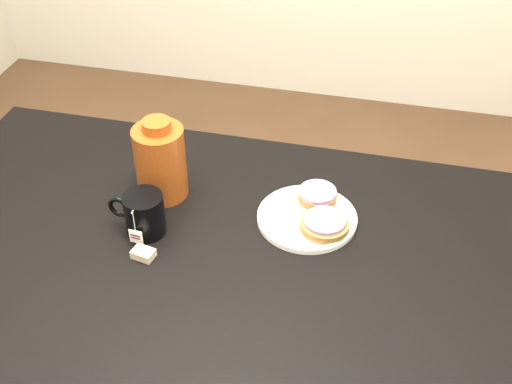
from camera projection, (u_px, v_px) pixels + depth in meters
table at (210, 286)px, 1.37m from camera, size 1.40×0.90×0.75m
plate at (307, 217)px, 1.41m from camera, size 0.22×0.22×0.02m
bagel_back at (318, 195)px, 1.44m from camera, size 0.12×0.12×0.03m
bagel_front at (325, 224)px, 1.37m from camera, size 0.14×0.14×0.03m
mug at (144, 214)px, 1.36m from camera, size 0.13×0.09×0.10m
teabag_pouch at (143, 254)px, 1.32m from camera, size 0.05×0.04×0.02m
bagel_package at (161, 161)px, 1.43m from camera, size 0.12×0.12×0.20m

